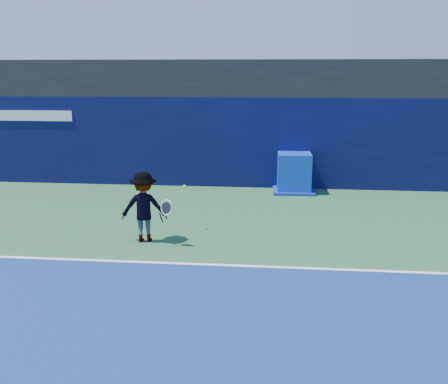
{
  "coord_description": "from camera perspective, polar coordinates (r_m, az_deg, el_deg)",
  "views": [
    {
      "loc": [
        2.05,
        -6.44,
        3.86
      ],
      "look_at": [
        0.91,
        5.2,
        1.0
      ],
      "focal_mm": 40.0,
      "sensor_mm": 36.0,
      "label": 1
    }
  ],
  "objects": [
    {
      "name": "tennis_player",
      "position": [
        11.57,
        -9.13,
        -1.71
      ],
      "size": [
        1.3,
        0.75,
        1.63
      ],
      "color": "silver",
      "rests_on": "ground"
    },
    {
      "name": "baseline",
      "position": [
        10.4,
        -6.24,
        -8.08
      ],
      "size": [
        24.0,
        0.1,
        0.01
      ],
      "primitive_type": "cube",
      "color": "white",
      "rests_on": "ground"
    },
    {
      "name": "back_wall_assembly",
      "position": [
        17.22,
        -1.3,
        5.87
      ],
      "size": [
        36.0,
        1.03,
        3.0
      ],
      "color": "#0A0B38",
      "rests_on": "ground"
    },
    {
      "name": "equipment_cart",
      "position": [
        16.37,
        7.99,
        2.05
      ],
      "size": [
        1.35,
        1.35,
        1.27
      ],
      "color": "#0C30AC",
      "rests_on": "ground"
    },
    {
      "name": "stadium_band",
      "position": [
        18.06,
        -0.93,
        12.92
      ],
      "size": [
        36.0,
        3.0,
        1.2
      ],
      "primitive_type": "cube",
      "color": "black",
      "rests_on": "back_wall_assembly"
    },
    {
      "name": "tennis_ball",
      "position": [
        12.17,
        -4.55,
        0.64
      ],
      "size": [
        0.07,
        0.07,
        0.07
      ],
      "color": "#CBED1A",
      "rests_on": "ground"
    },
    {
      "name": "ground",
      "position": [
        7.78,
        -10.91,
        -16.27
      ],
      "size": [
        80.0,
        80.0,
        0.0
      ],
      "primitive_type": "plane",
      "color": "#285932",
      "rests_on": "ground"
    }
  ]
}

